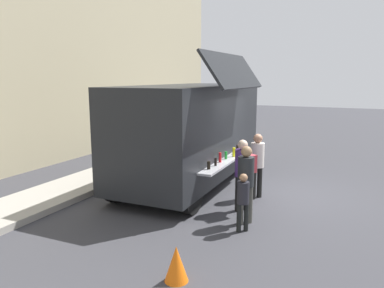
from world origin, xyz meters
TOP-DOWN VIEW (x-y plane):
  - ground_plane at (0.00, 0.00)m, footprint 60.00×60.00m
  - curb_strip at (-4.16, 5.09)m, footprint 28.00×1.60m
  - food_truck_main at (-0.15, 2.47)m, footprint 5.87×2.92m
  - traffic_cone_orange at (-4.98, 0.50)m, footprint 0.36×0.36m
  - trash_bin at (3.91, 4.79)m, footprint 0.60×0.60m
  - customer_front_ordering at (-0.69, 0.43)m, footprint 0.33×0.33m
  - customer_mid_with_backpack at (-1.71, 0.48)m, footprint 0.47×0.53m
  - customer_rear_waiting at (-2.41, 0.22)m, footprint 0.33×0.33m
  - child_near_queue at (-2.82, 0.14)m, footprint 0.24×0.24m

SIDE VIEW (x-z plane):
  - ground_plane at x=0.00m, z-range 0.00..0.00m
  - curb_strip at x=-4.16m, z-range 0.00..0.15m
  - traffic_cone_orange at x=-4.98m, z-range 0.00..0.55m
  - trash_bin at x=3.91m, z-range 0.00..0.98m
  - child_near_queue at x=-2.82m, z-range 0.11..1.29m
  - customer_front_ordering at x=-0.69m, z-range 0.16..1.79m
  - customer_rear_waiting at x=-2.41m, z-range 0.16..1.80m
  - customer_mid_with_backpack at x=-1.71m, z-range 0.18..1.82m
  - food_truck_main at x=-0.15m, z-range -0.27..3.32m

